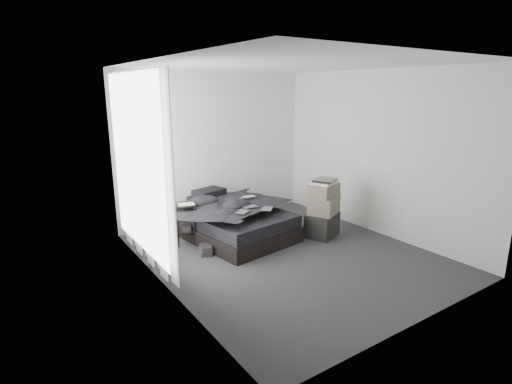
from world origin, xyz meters
TOP-DOWN VIEW (x-y plane):
  - floor at (0.00, 0.00)m, footprint 3.60×4.20m
  - ceiling at (0.00, 0.00)m, footprint 3.60×4.20m
  - wall_back at (0.00, 2.10)m, footprint 3.60×0.01m
  - wall_front at (0.00, -2.10)m, footprint 3.60×0.01m
  - wall_left at (-1.80, 0.00)m, footprint 0.01×4.20m
  - wall_right at (1.80, 0.00)m, footprint 0.01×4.20m
  - window_left at (-1.78, 0.90)m, footprint 0.02×2.00m
  - curtain_left at (-1.73, 0.90)m, footprint 0.06×2.12m
  - bed at (-0.28, 1.02)m, footprint 1.58×1.94m
  - mattress at (-0.28, 1.02)m, footprint 1.52×1.89m
  - duvet at (-0.27, 0.98)m, footprint 1.51×1.68m
  - pillow_lower at (-0.42, 1.69)m, footprint 0.58×0.43m
  - pillow_upper at (-0.36, 1.68)m, footprint 0.57×0.46m
  - laptop at (0.04, 1.11)m, footprint 0.31×0.23m
  - comic_a at (-0.42, 0.52)m, footprint 0.27×0.24m
  - comic_b at (-0.19, 0.69)m, footprint 0.23×0.16m
  - comic_c at (-0.04, 0.45)m, footprint 0.26×0.26m
  - side_stand at (-1.01, 1.19)m, footprint 0.44×0.44m
  - papers at (-1.01, 1.17)m, footprint 0.27×0.23m
  - floor_books at (-0.97, 0.64)m, footprint 0.20×0.25m
  - box_lower at (0.92, 0.28)m, footprint 0.62×0.56m
  - box_mid at (0.94, 0.27)m, footprint 0.59×0.54m
  - box_upper at (0.91, 0.27)m, footprint 0.55×0.49m
  - art_book_white at (0.92, 0.28)m, footprint 0.47×0.43m
  - art_book_snake at (0.94, 0.27)m, footprint 0.47×0.44m

SIDE VIEW (x-z plane):
  - floor at x=0.00m, z-range -0.01..0.01m
  - floor_books at x=-0.97m, z-range 0.00..0.15m
  - bed at x=-0.28m, z-range 0.00..0.24m
  - box_lower at x=0.92m, z-range 0.00..0.38m
  - side_stand at x=-1.01m, z-range 0.00..0.62m
  - mattress at x=-0.28m, z-range 0.24..0.43m
  - pillow_lower at x=-0.42m, z-range 0.43..0.55m
  - box_mid at x=0.94m, z-range 0.38..0.67m
  - duvet at x=-0.27m, z-range 0.43..0.63m
  - pillow_upper at x=-0.36m, z-range 0.55..0.66m
  - papers at x=-1.01m, z-range 0.62..0.63m
  - comic_a at x=-0.42m, z-range 0.63..0.64m
  - comic_b at x=-0.19m, z-range 0.64..0.65m
  - laptop at x=0.04m, z-range 0.63..0.66m
  - comic_c at x=-0.04m, z-range 0.65..0.65m
  - box_upper at x=0.91m, z-range 0.67..0.86m
  - art_book_white at x=0.92m, z-range 0.86..0.90m
  - art_book_snake at x=0.94m, z-range 0.90..0.94m
  - curtain_left at x=-1.73m, z-range 0.04..2.52m
  - wall_back at x=0.00m, z-range 0.00..2.60m
  - wall_front at x=0.00m, z-range 0.00..2.60m
  - wall_left at x=-1.80m, z-range 0.00..2.60m
  - wall_right at x=1.80m, z-range 0.00..2.60m
  - window_left at x=-1.78m, z-range 0.20..2.50m
  - ceiling at x=0.00m, z-range 2.60..2.60m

